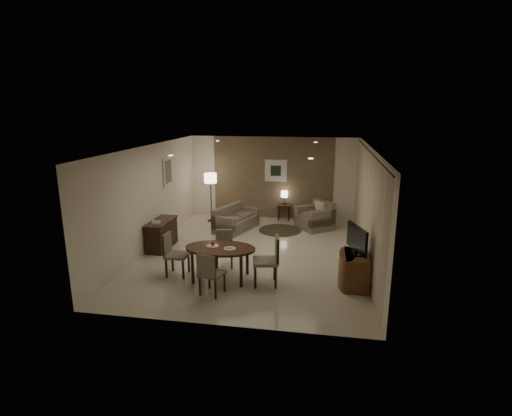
% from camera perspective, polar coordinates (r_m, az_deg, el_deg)
% --- Properties ---
extents(room_shell, '(5.50, 7.00, 2.70)m').
position_cam_1_polar(room_shell, '(10.24, 0.19, 1.36)').
color(room_shell, beige).
rests_on(room_shell, ground).
extents(taupe_accent, '(3.96, 0.03, 2.70)m').
position_cam_1_polar(taupe_accent, '(13.23, 2.42, 4.30)').
color(taupe_accent, '#77644A').
rests_on(taupe_accent, wall_back).
extents(curtain_wall, '(0.08, 6.70, 2.58)m').
position_cam_1_polar(curtain_wall, '(9.78, 15.47, 0.02)').
color(curtain_wall, beige).
rests_on(curtain_wall, wall_right).
extents(curtain_rod, '(0.03, 6.80, 0.03)m').
position_cam_1_polar(curtain_rod, '(9.55, 15.99, 7.72)').
color(curtain_rod, black).
rests_on(curtain_rod, wall_right).
extents(art_back_frame, '(0.72, 0.03, 0.72)m').
position_cam_1_polar(art_back_frame, '(13.16, 2.85, 5.34)').
color(art_back_frame, silver).
rests_on(art_back_frame, wall_back).
extents(art_back_canvas, '(0.34, 0.01, 0.34)m').
position_cam_1_polar(art_back_canvas, '(13.14, 2.84, 5.33)').
color(art_back_canvas, black).
rests_on(art_back_canvas, wall_back).
extents(art_left_frame, '(0.03, 0.60, 0.80)m').
position_cam_1_polar(art_left_frame, '(11.65, -12.50, 5.10)').
color(art_left_frame, silver).
rests_on(art_left_frame, wall_left).
extents(art_left_canvas, '(0.01, 0.46, 0.64)m').
position_cam_1_polar(art_left_canvas, '(11.64, -12.43, 5.10)').
color(art_left_canvas, gray).
rests_on(art_left_canvas, wall_left).
extents(downlight_nl, '(0.10, 0.10, 0.01)m').
position_cam_1_polar(downlight_nl, '(8.29, -12.07, 7.34)').
color(downlight_nl, white).
rests_on(downlight_nl, ceiling).
extents(downlight_nr, '(0.10, 0.10, 0.01)m').
position_cam_1_polar(downlight_nr, '(7.71, 7.82, 7.02)').
color(downlight_nr, white).
rests_on(downlight_nr, ceiling).
extents(downlight_fl, '(0.10, 0.10, 0.01)m').
position_cam_1_polar(downlight_fl, '(11.69, -5.52, 9.53)').
color(downlight_fl, white).
rests_on(downlight_fl, ceiling).
extents(downlight_fr, '(0.10, 0.10, 0.01)m').
position_cam_1_polar(downlight_fr, '(11.29, 8.52, 9.27)').
color(downlight_fr, white).
rests_on(downlight_fr, ceiling).
extents(console_desk, '(0.48, 1.20, 0.75)m').
position_cam_1_polar(console_desk, '(10.82, -13.32, -3.69)').
color(console_desk, '#3F2214').
rests_on(console_desk, floor).
extents(telephone, '(0.20, 0.14, 0.09)m').
position_cam_1_polar(telephone, '(10.43, -14.09, -1.96)').
color(telephone, white).
rests_on(telephone, console_desk).
extents(tv_cabinet, '(0.48, 0.90, 0.70)m').
position_cam_1_polar(tv_cabinet, '(8.63, 14.09, -8.59)').
color(tv_cabinet, brown).
rests_on(tv_cabinet, floor).
extents(flat_tv, '(0.36, 0.85, 0.60)m').
position_cam_1_polar(flat_tv, '(8.40, 14.23, -4.37)').
color(flat_tv, black).
rests_on(flat_tv, tv_cabinet).
extents(dining_table, '(1.52, 0.95, 0.71)m').
position_cam_1_polar(dining_table, '(8.74, -5.08, -7.84)').
color(dining_table, '#3F2214').
rests_on(dining_table, floor).
extents(chair_near, '(0.53, 0.53, 0.89)m').
position_cam_1_polar(chair_near, '(8.05, -6.30, -9.21)').
color(chair_near, gray).
rests_on(chair_near, floor).
extents(chair_far, '(0.49, 0.49, 0.85)m').
position_cam_1_polar(chair_far, '(9.34, -4.56, -5.93)').
color(chair_far, gray).
rests_on(chair_far, floor).
extents(chair_left, '(0.47, 0.47, 0.96)m').
position_cam_1_polar(chair_left, '(9.01, -11.20, -6.56)').
color(chair_left, gray).
rests_on(chair_left, floor).
extents(chair_right, '(0.59, 0.59, 1.05)m').
position_cam_1_polar(chair_right, '(8.39, 1.33, -7.52)').
color(chair_right, gray).
rests_on(chair_right, floor).
extents(plate_a, '(0.26, 0.26, 0.02)m').
position_cam_1_polar(plate_a, '(8.70, -6.20, -5.40)').
color(plate_a, white).
rests_on(plate_a, dining_table).
extents(plate_b, '(0.26, 0.26, 0.02)m').
position_cam_1_polar(plate_b, '(8.52, -3.78, -5.80)').
color(plate_b, white).
rests_on(plate_b, dining_table).
extents(fruit_apple, '(0.09, 0.09, 0.09)m').
position_cam_1_polar(fruit_apple, '(8.69, -6.21, -5.07)').
color(fruit_apple, '#AA2413').
rests_on(fruit_apple, plate_a).
extents(napkin, '(0.12, 0.08, 0.03)m').
position_cam_1_polar(napkin, '(8.51, -3.78, -5.65)').
color(napkin, white).
rests_on(napkin, plate_b).
extents(round_rug, '(1.28, 1.28, 0.01)m').
position_cam_1_polar(round_rug, '(12.13, 3.44, -3.18)').
color(round_rug, '#453826').
rests_on(round_rug, floor).
extents(sofa, '(1.70, 1.26, 0.72)m').
position_cam_1_polar(sofa, '(12.11, -2.85, -1.46)').
color(sofa, gray).
rests_on(sofa, floor).
extents(armchair, '(1.28, 1.29, 0.84)m').
position_cam_1_polar(armchair, '(12.32, 8.35, -1.04)').
color(armchair, gray).
rests_on(armchair, floor).
extents(side_table, '(0.41, 0.41, 0.52)m').
position_cam_1_polar(side_table, '(13.19, 4.03, -0.60)').
color(side_table, black).
rests_on(side_table, floor).
extents(table_lamp, '(0.22, 0.22, 0.50)m').
position_cam_1_polar(table_lamp, '(13.07, 4.07, 1.58)').
color(table_lamp, '#FFEAC1').
rests_on(table_lamp, side_table).
extents(floor_lamp, '(0.40, 0.40, 1.57)m').
position_cam_1_polar(floor_lamp, '(13.00, -6.45, 1.51)').
color(floor_lamp, '#FFE5B7').
rests_on(floor_lamp, floor).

